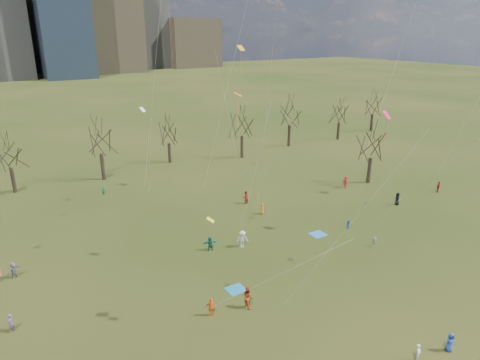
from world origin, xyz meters
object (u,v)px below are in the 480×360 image
person_2 (248,297)px  person_4 (211,307)px  blanket_navy (318,234)px  person_1 (418,353)px  blanket_teal (236,289)px  person_0 (450,342)px

person_2 → person_4: person_2 is taller
blanket_navy → person_1: person_1 is taller
blanket_teal → person_2: (-0.42, -2.61, 0.96)m
person_2 → person_4: 3.13m
person_2 → person_4: (-3.07, 0.57, -0.19)m
blanket_navy → person_4: person_4 is taller
person_2 → person_0: bearing=-140.5°
person_0 → person_1: (-2.81, 0.51, -0.02)m
blanket_navy → person_1: bearing=-111.4°
blanket_teal → person_1: person_1 is taller
person_0 → person_4: size_ratio=0.92×
person_0 → person_2: person_2 is taller
blanket_teal → person_1: bearing=-66.1°
blanket_navy → person_0: size_ratio=1.10×
person_0 → person_1: size_ratio=1.03×
blanket_teal → person_1: size_ratio=1.13×
person_0 → person_2: (-9.34, 11.71, 0.25)m
blanket_navy → person_2: (-13.68, -6.99, 0.96)m
person_2 → person_4: bearing=80.5°
blanket_teal → person_0: person_0 is taller
blanket_navy → person_4: 17.95m
blanket_navy → person_2: bearing=-152.9°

